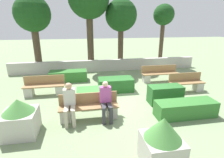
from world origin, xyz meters
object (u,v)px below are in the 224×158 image
object	(u,v)px
person_seated_man	(69,101)
bench_right_side	(186,85)
planter_corner_left	(20,117)
bench_front	(89,109)
bench_left_side	(160,75)
tree_leftmost	(33,16)
tree_rightmost	(164,17)
bench_back	(45,88)
tree_center_right	(121,17)
planter_corner_right	(162,143)
person_seated_woman	(106,99)

from	to	relation	value
person_seated_man	bench_right_side	bearing A→B (deg)	19.02
bench_right_side	planter_corner_left	size ratio (longest dim) A/B	1.48
bench_front	bench_left_side	distance (m)	5.40
tree_leftmost	tree_rightmost	size ratio (longest dim) A/B	1.08
bench_front	bench_back	distance (m)	3.12
tree_center_right	tree_rightmost	size ratio (longest dim) A/B	1.06
person_seated_man	tree_leftmost	bearing A→B (deg)	109.28
bench_right_side	person_seated_man	size ratio (longest dim) A/B	1.23
bench_left_side	tree_rightmost	distance (m)	5.07
planter_corner_right	tree_leftmost	bearing A→B (deg)	116.49
tree_rightmost	tree_center_right	bearing A→B (deg)	-176.10
bench_left_side	person_seated_woman	distance (m)	5.09
planter_corner_left	person_seated_woman	bearing A→B (deg)	9.22
bench_left_side	tree_leftmost	world-z (taller)	tree_leftmost
bench_back	tree_center_right	bearing A→B (deg)	41.95
bench_front	bench_back	xyz separation A→B (m)	(-1.92, 2.45, -0.01)
bench_front	bench_back	world-z (taller)	same
bench_front	tree_center_right	distance (m)	7.94
bench_back	planter_corner_right	world-z (taller)	planter_corner_right
person_seated_man	planter_corner_left	distance (m)	1.49
bench_front	tree_center_right	xyz separation A→B (m)	(2.62, 6.77, 3.23)
planter_corner_right	tree_rightmost	size ratio (longest dim) A/B	0.28
bench_left_side	person_seated_man	bearing A→B (deg)	-147.55
bench_left_side	tree_rightmost	size ratio (longest dim) A/B	0.47
planter_corner_left	tree_rightmost	world-z (taller)	tree_rightmost
tree_leftmost	bench_front	bearing A→B (deg)	-65.71
bench_left_side	person_seated_man	xyz separation A→B (m)	(-4.81, -3.56, 0.41)
person_seated_man	planter_corner_right	size ratio (longest dim) A/B	1.08
bench_right_side	planter_corner_right	world-z (taller)	planter_corner_right
person_seated_woman	planter_corner_right	xyz separation A→B (m)	(0.95, -2.29, -0.12)
bench_front	planter_corner_left	distance (m)	2.13
person_seated_man	tree_rightmost	distance (m)	10.00
planter_corner_right	tree_rightmost	world-z (taller)	tree_rightmost
bench_front	tree_leftmost	size ratio (longest dim) A/B	0.42
planter_corner_left	tree_center_right	xyz separation A→B (m)	(4.66, 7.34, 3.02)
person_seated_woman	tree_center_right	size ratio (longest dim) A/B	0.28
tree_rightmost	person_seated_woman	bearing A→B (deg)	-126.26
person_seated_woman	planter_corner_left	bearing A→B (deg)	-170.78
bench_left_side	tree_center_right	distance (m)	4.91
person_seated_woman	planter_corner_right	size ratio (longest dim) A/B	1.07
bench_right_side	tree_rightmost	world-z (taller)	tree_rightmost
person_seated_woman	planter_corner_left	world-z (taller)	person_seated_woman
bench_left_side	planter_corner_left	size ratio (longest dim) A/B	1.85
planter_corner_left	tree_rightmost	bearing A→B (deg)	43.91
bench_right_side	bench_front	bearing A→B (deg)	-169.99
bench_left_side	planter_corner_right	bearing A→B (deg)	-118.42
bench_back	planter_corner_left	distance (m)	3.03
bench_right_side	planter_corner_left	world-z (taller)	planter_corner_left
bench_right_side	person_seated_woman	distance (m)	4.62
planter_corner_left	bench_right_side	bearing A→B (deg)	18.58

